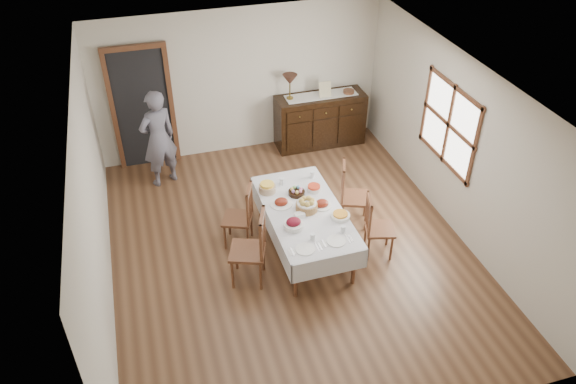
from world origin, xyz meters
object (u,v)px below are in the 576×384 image
object	(u,v)px
chair_left_far	(241,216)
table_lamp	(290,80)
chair_right_near	(376,226)
sideboard	(320,120)
chair_left_near	(252,248)
chair_right_far	(352,194)
dining_table	(305,215)
person	(158,136)

from	to	relation	value
chair_left_far	table_lamp	bearing A→B (deg)	171.37
chair_right_near	table_lamp	bearing A→B (deg)	21.00
sideboard	chair_left_near	bearing A→B (deg)	-122.98
chair_right_near	sideboard	size ratio (longest dim) A/B	0.59
chair_right_far	chair_left_far	bearing A→B (deg)	111.32
chair_left_near	chair_right_near	size ratio (longest dim) A/B	1.15
dining_table	chair_left_near	size ratio (longest dim) A/B	1.85
chair_left_far	chair_right_far	bearing A→B (deg)	112.24
chair_left_near	chair_right_far	size ratio (longest dim) A/B	1.06
chair_right_near	person	world-z (taller)	person
chair_right_near	person	bearing A→B (deg)	60.59
chair_left_far	dining_table	bearing A→B (deg)	87.21
chair_right_near	sideboard	xyz separation A→B (m)	(0.26, 3.12, 0.00)
dining_table	sideboard	xyz separation A→B (m)	(1.19, 2.76, -0.12)
chair_left_near	chair_right_near	distance (m)	1.79
chair_left_near	sideboard	bearing A→B (deg)	167.32
sideboard	table_lamp	size ratio (longest dim) A/B	3.53
chair_right_far	person	distance (m)	3.25
chair_right_near	sideboard	bearing A→B (deg)	10.76
dining_table	chair_right_near	world-z (taller)	chair_right_near
chair_left_far	sideboard	bearing A→B (deg)	162.02
chair_left_near	sideboard	world-z (taller)	chair_left_near
table_lamp	sideboard	bearing A→B (deg)	-4.36
chair_left_far	person	distance (m)	2.16
chair_left_far	person	bearing A→B (deg)	-131.99
chair_right_far	table_lamp	size ratio (longest dim) A/B	2.26
chair_left_near	chair_right_far	bearing A→B (deg)	134.70
person	table_lamp	distance (m)	2.46
dining_table	chair_right_near	distance (m)	1.01
chair_right_far	person	world-z (taller)	person
sideboard	table_lamp	distance (m)	1.01
chair_left_near	sideboard	distance (m)	3.76
sideboard	person	bearing A→B (deg)	-171.07
chair_left_near	chair_left_far	world-z (taller)	chair_left_near
dining_table	person	size ratio (longest dim) A/B	1.14
person	table_lamp	world-z (taller)	person
dining_table	chair_left_near	bearing A→B (deg)	-155.88
dining_table	sideboard	bearing A→B (deg)	65.85
chair_right_near	person	size ratio (longest dim) A/B	0.53
chair_left_far	table_lamp	distance (m)	2.94
chair_right_far	sideboard	size ratio (longest dim) A/B	0.64
person	chair_right_near	bearing A→B (deg)	111.76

